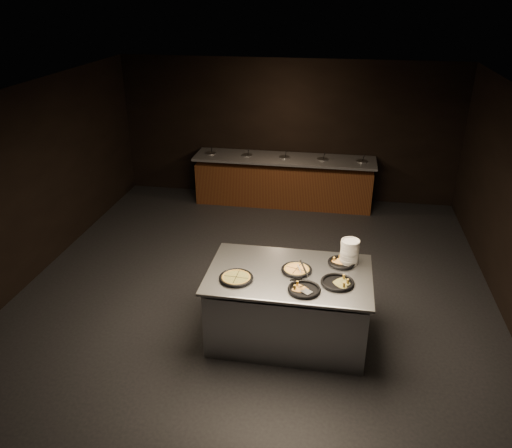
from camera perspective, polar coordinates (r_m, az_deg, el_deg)
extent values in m
cube|color=black|center=(7.50, -0.19, -8.18)|extent=(7.00, 8.00, 0.01)
cube|color=black|center=(6.37, -0.23, 14.17)|extent=(7.00, 8.00, 0.01)
cube|color=black|center=(10.56, 3.60, 10.62)|extent=(7.00, 0.01, 2.90)
cube|color=black|center=(3.62, -12.22, -23.71)|extent=(7.00, 0.01, 2.90)
cube|color=black|center=(8.13, -25.38, 3.53)|extent=(0.01, 8.00, 2.90)
cube|color=brown|center=(10.47, 3.18, 4.61)|extent=(3.60, 0.75, 0.85)
cube|color=slate|center=(10.29, 3.25, 7.46)|extent=(3.70, 0.83, 0.05)
cube|color=#3D240D|center=(10.61, 3.13, 2.65)|extent=(3.60, 0.69, 0.08)
cylinder|color=#B6B9BE|center=(10.56, -5.20, 7.90)|extent=(0.22, 0.22, 0.08)
cylinder|color=#5B7930|center=(10.55, -5.21, 8.03)|extent=(0.19, 0.19, 0.02)
cylinder|color=black|center=(10.50, -5.10, 8.44)|extent=(0.04, 0.10, 0.19)
cylinder|color=#B6B9BE|center=(10.40, -1.03, 7.72)|extent=(0.22, 0.22, 0.08)
cylinder|color=#5B7930|center=(10.39, -1.03, 7.85)|extent=(0.19, 0.19, 0.02)
cylinder|color=black|center=(10.34, -0.89, 8.26)|extent=(0.04, 0.10, 0.19)
cylinder|color=#B6B9BE|center=(10.29, 3.25, 7.48)|extent=(0.22, 0.22, 0.08)
cylinder|color=#5B7930|center=(10.28, 3.26, 7.62)|extent=(0.19, 0.19, 0.02)
cylinder|color=black|center=(10.23, 3.42, 8.02)|extent=(0.04, 0.10, 0.19)
cylinder|color=#B6B9BE|center=(10.23, 7.60, 7.20)|extent=(0.22, 0.22, 0.08)
cylinder|color=#5B7930|center=(10.23, 7.61, 7.34)|extent=(0.19, 0.19, 0.02)
cylinder|color=black|center=(10.18, 7.80, 7.74)|extent=(0.04, 0.10, 0.19)
cylinder|color=#B6B9BE|center=(10.24, 11.96, 6.88)|extent=(0.22, 0.22, 0.08)
cylinder|color=#5B7930|center=(10.23, 11.97, 7.01)|extent=(0.19, 0.19, 0.02)
cylinder|color=black|center=(10.19, 12.19, 7.42)|extent=(0.04, 0.10, 0.19)
cube|color=#B6B9BE|center=(6.48, 3.69, -9.62)|extent=(1.94, 1.19, 0.87)
cube|color=#B6B9BE|center=(6.20, 3.83, -5.74)|extent=(2.02, 1.27, 0.04)
cylinder|color=#B6B9BE|center=(5.67, 3.12, -9.01)|extent=(2.02, 0.05, 0.04)
cylinder|color=silver|center=(6.42, 10.66, -3.14)|extent=(0.24, 0.24, 0.31)
cylinder|color=black|center=(6.05, -2.29, -6.27)|extent=(0.39, 0.39, 0.01)
torus|color=black|center=(6.04, -2.29, -6.14)|extent=(0.42, 0.42, 0.04)
torus|color=olive|center=(6.04, -2.29, -6.12)|extent=(0.35, 0.35, 0.03)
cylinder|color=tan|center=(6.04, -2.29, -6.14)|extent=(0.31, 0.31, 0.02)
cube|color=black|center=(6.03, -2.29, -6.07)|extent=(0.02, 0.31, 0.00)
cube|color=black|center=(6.03, -2.29, -6.07)|extent=(0.31, 0.02, 0.00)
cylinder|color=black|center=(6.23, 4.66, -5.31)|extent=(0.36, 0.36, 0.01)
torus|color=black|center=(6.22, 4.67, -5.19)|extent=(0.38, 0.38, 0.04)
torus|color=olive|center=(6.22, 4.67, -5.17)|extent=(0.32, 0.32, 0.03)
cylinder|color=#D59B4D|center=(6.22, 4.67, -5.19)|extent=(0.28, 0.28, 0.02)
cube|color=black|center=(6.21, 4.67, -5.12)|extent=(0.09, 0.27, 0.00)
cube|color=black|center=(6.21, 4.67, -5.12)|extent=(0.27, 0.09, 0.00)
cylinder|color=black|center=(6.45, 9.73, -4.46)|extent=(0.32, 0.32, 0.01)
torus|color=black|center=(6.44, 9.74, -4.33)|extent=(0.35, 0.35, 0.04)
cylinder|color=black|center=(5.86, 5.53, -7.54)|extent=(0.36, 0.36, 0.01)
torus|color=black|center=(5.85, 5.54, -7.41)|extent=(0.39, 0.39, 0.04)
cylinder|color=black|center=(6.03, 9.29, -6.70)|extent=(0.38, 0.38, 0.01)
torus|color=black|center=(6.02, 9.30, -6.57)|extent=(0.40, 0.40, 0.04)
cube|color=#B6B9BE|center=(6.23, 4.52, -5.11)|extent=(0.15, 0.16, 0.00)
cylinder|color=black|center=(6.07, 5.54, -5.10)|extent=(0.14, 0.19, 0.15)
cylinder|color=#B6B9BE|center=(6.16, 5.02, -5.19)|extent=(0.08, 0.10, 0.09)
cube|color=#B6B9BE|center=(5.81, 5.80, -7.69)|extent=(0.15, 0.15, 0.00)
cylinder|color=black|center=(5.85, 4.59, -6.36)|extent=(0.17, 0.16, 0.15)
cylinder|color=#B6B9BE|center=(5.83, 5.19, -7.11)|extent=(0.09, 0.08, 0.09)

